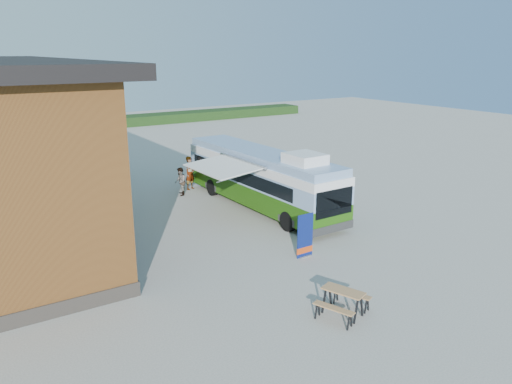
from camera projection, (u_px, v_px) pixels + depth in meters
ground at (295, 254)px, 19.97m from camera, size 100.00×100.00×0.00m
hedge at (145, 120)px, 54.75m from camera, size 40.00×3.00×1.00m
bus at (261, 177)px, 25.51m from camera, size 2.64×11.16×3.41m
awning at (225, 167)px, 23.88m from camera, size 2.54×4.03×0.50m
banner at (305, 239)px, 19.51m from camera, size 0.77×0.19×1.78m
picnic_table at (343, 296)px, 15.23m from camera, size 1.82×1.73×0.83m
person_a at (190, 173)px, 29.01m from camera, size 0.84×0.72×1.96m
person_b at (180, 182)px, 27.82m from camera, size 0.85×0.94×1.59m
slurry_tanker at (65, 169)px, 28.01m from camera, size 2.51×6.56×2.43m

